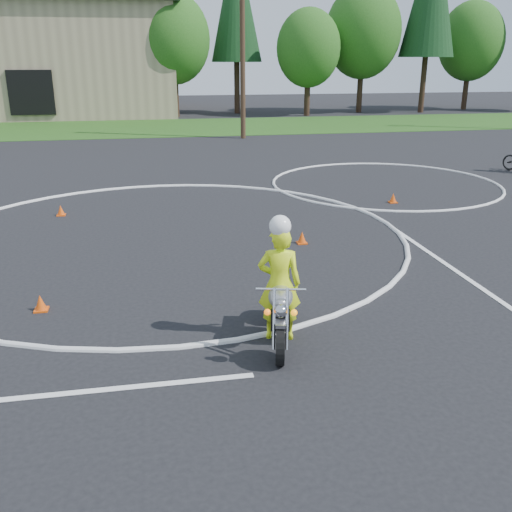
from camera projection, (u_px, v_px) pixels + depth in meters
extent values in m
plane|color=black|center=(170.00, 279.00, 11.68)|extent=(120.00, 120.00, 0.00)
cube|color=#1E4714|center=(152.00, 128.00, 36.73)|extent=(120.00, 10.00, 0.02)
torus|color=silver|center=(165.00, 236.00, 14.46)|extent=(12.12, 12.12, 0.12)
torus|color=silver|center=(384.00, 183.00, 20.49)|extent=(8.10, 8.10, 0.10)
cube|color=silver|center=(492.00, 295.00, 10.87)|extent=(0.12, 10.00, 0.01)
cylinder|color=black|center=(280.00, 344.00, 8.37)|extent=(0.26, 0.65, 0.63)
cylinder|color=black|center=(280.00, 303.00, 9.76)|extent=(0.26, 0.65, 0.63)
cube|color=black|center=(280.00, 315.00, 9.08)|extent=(0.42, 0.63, 0.32)
ellipsoid|color=#A9A9AE|center=(281.00, 297.00, 8.75)|extent=(0.52, 0.74, 0.30)
cube|color=black|center=(281.00, 286.00, 9.26)|extent=(0.41, 0.68, 0.11)
cylinder|color=silver|center=(274.00, 319.00, 8.33)|extent=(0.13, 0.38, 0.85)
cylinder|color=white|center=(287.00, 319.00, 8.32)|extent=(0.13, 0.38, 0.85)
cube|color=#BBBBC1|center=(281.00, 324.00, 8.24)|extent=(0.20, 0.26, 0.05)
cylinder|color=white|center=(281.00, 289.00, 8.37)|extent=(0.73, 0.20, 0.04)
sphere|color=#BCBCC2|center=(281.00, 311.00, 8.08)|extent=(0.19, 0.19, 0.19)
sphere|color=#FF650C|center=(267.00, 312.00, 8.12)|extent=(0.10, 0.10, 0.10)
sphere|color=orange|center=(294.00, 313.00, 8.10)|extent=(0.10, 0.10, 0.10)
cylinder|color=silver|center=(290.00, 310.00, 9.51)|extent=(0.27, 0.84, 0.08)
imported|color=#E2FF1A|center=(279.00, 284.00, 8.96)|extent=(0.76, 0.59, 1.87)
sphere|color=white|center=(280.00, 226.00, 8.59)|extent=(0.34, 0.34, 0.34)
cone|color=#E74D0C|center=(302.00, 237.00, 13.88)|extent=(0.22, 0.22, 0.30)
cube|color=#E74D0C|center=(302.00, 243.00, 13.92)|extent=(0.24, 0.24, 0.03)
cone|color=#E74D0C|center=(40.00, 303.00, 10.18)|extent=(0.22, 0.22, 0.30)
cube|color=#E74D0C|center=(41.00, 310.00, 10.23)|extent=(0.24, 0.24, 0.03)
cone|color=#E74D0C|center=(393.00, 198.00, 17.78)|extent=(0.22, 0.22, 0.30)
cube|color=#E74D0C|center=(393.00, 202.00, 17.82)|extent=(0.24, 0.24, 0.03)
cone|color=#E74D0C|center=(61.00, 210.00, 16.34)|extent=(0.22, 0.22, 0.30)
cube|color=#E74D0C|center=(61.00, 215.00, 16.38)|extent=(0.24, 0.24, 0.03)
cube|color=black|center=(31.00, 93.00, 39.22)|extent=(3.00, 0.16, 3.00)
cylinder|color=#382619|center=(176.00, 95.00, 43.04)|extent=(0.44, 0.44, 3.24)
ellipsoid|color=#1E5116|center=(173.00, 39.00, 41.74)|extent=(5.40, 5.40, 6.48)
cylinder|color=#382619|center=(237.00, 88.00, 45.65)|extent=(0.44, 0.44, 3.96)
cylinder|color=#382619|center=(307.00, 97.00, 43.91)|extent=(0.44, 0.44, 2.88)
ellipsoid|color=#1E5116|center=(308.00, 48.00, 42.75)|extent=(4.80, 4.80, 5.76)
cylinder|color=#382619|center=(360.00, 90.00, 46.52)|extent=(0.44, 0.44, 3.60)
ellipsoid|color=#1E5116|center=(363.00, 32.00, 45.07)|extent=(6.00, 6.00, 7.20)
cylinder|color=#382619|center=(423.00, 85.00, 46.35)|extent=(0.44, 0.44, 4.32)
cylinder|color=#382619|center=(465.00, 90.00, 49.25)|extent=(0.44, 0.44, 3.24)
ellipsoid|color=#1E5116|center=(471.00, 41.00, 47.95)|extent=(5.40, 5.40, 6.48)
cylinder|color=#382619|center=(122.00, 97.00, 43.33)|extent=(0.44, 0.44, 2.88)
ellipsoid|color=#1E5116|center=(119.00, 48.00, 42.17)|extent=(4.80, 4.80, 5.76)
cylinder|color=#473321|center=(242.00, 43.00, 30.39)|extent=(0.28, 0.28, 10.00)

